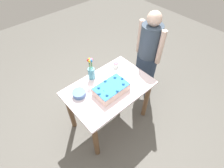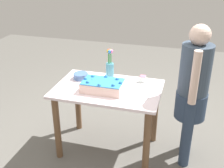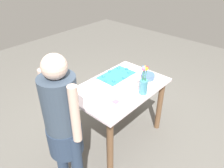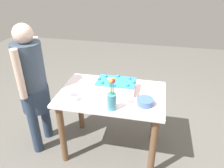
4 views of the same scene
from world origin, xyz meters
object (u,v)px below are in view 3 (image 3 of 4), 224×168
object	(u,v)px
serving_plate_with_slice	(116,106)
person_standing	(63,122)
sheet_cake	(116,79)
flower_vase	(144,83)
fruit_bowl	(148,76)
cake_knife	(93,100)

from	to	relation	value
serving_plate_with_slice	person_standing	distance (m)	0.55
person_standing	serving_plate_with_slice	bearing A→B (deg)	-15.18
sheet_cake	person_standing	size ratio (longest dim) A/B	0.28
flower_vase	fruit_bowl	xyz separation A→B (m)	(-0.30, -0.14, -0.10)
fruit_bowl	sheet_cake	bearing A→B (deg)	-33.80
cake_knife	person_standing	size ratio (longest dim) A/B	0.14
cake_knife	fruit_bowl	world-z (taller)	fruit_bowl
cake_knife	fruit_bowl	distance (m)	0.78
flower_vase	fruit_bowl	world-z (taller)	flower_vase
sheet_cake	serving_plate_with_slice	distance (m)	0.47
cake_knife	person_standing	xyz separation A→B (m)	(0.46, 0.11, 0.07)
sheet_cake	serving_plate_with_slice	size ratio (longest dim) A/B	2.07
serving_plate_with_slice	flower_vase	bearing A→B (deg)	172.19
sheet_cake	cake_knife	bearing A→B (deg)	6.87
sheet_cake	cake_knife	world-z (taller)	sheet_cake
cake_knife	person_standing	bearing A→B (deg)	-105.03
flower_vase	fruit_bowl	size ratio (longest dim) A/B	2.00
sheet_cake	fruit_bowl	distance (m)	0.40
fruit_bowl	person_standing	size ratio (longest dim) A/B	0.11
person_standing	cake_knife	bearing A→B (deg)	13.55
serving_plate_with_slice	fruit_bowl	distance (m)	0.69
flower_vase	fruit_bowl	bearing A→B (deg)	-155.28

